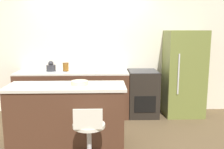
# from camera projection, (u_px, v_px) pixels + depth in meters

# --- Properties ---
(ground_plane) EXTENTS (14.00, 14.00, 0.00)m
(ground_plane) POSITION_uv_depth(u_px,v_px,m) (89.00, 121.00, 4.74)
(ground_plane) COLOR brown
(wall_back) EXTENTS (8.00, 0.06, 2.60)m
(wall_back) POSITION_uv_depth(u_px,v_px,m) (90.00, 50.00, 5.20)
(wall_back) COLOR silver
(wall_back) RESTS_ON ground_plane
(back_counter) EXTENTS (2.19, 0.64, 0.91)m
(back_counter) POSITION_uv_depth(u_px,v_px,m) (73.00, 94.00, 4.99)
(back_counter) COLOR #4C2D1E
(back_counter) RESTS_ON ground_plane
(kitchen_island) EXTENTS (1.75, 0.66, 0.91)m
(kitchen_island) POSITION_uv_depth(u_px,v_px,m) (67.00, 114.00, 3.75)
(kitchen_island) COLOR #4C2D1E
(kitchen_island) RESTS_ON ground_plane
(oven_range) EXTENTS (0.59, 0.66, 0.91)m
(oven_range) POSITION_uv_depth(u_px,v_px,m) (143.00, 93.00, 5.03)
(oven_range) COLOR black
(oven_range) RESTS_ON ground_plane
(refrigerator) EXTENTS (0.75, 0.66, 1.70)m
(refrigerator) POSITION_uv_depth(u_px,v_px,m) (184.00, 73.00, 4.99)
(refrigerator) COLOR olive
(refrigerator) RESTS_ON ground_plane
(stool_chair) EXTENTS (0.41, 0.41, 0.79)m
(stool_chair) POSITION_uv_depth(u_px,v_px,m) (89.00, 136.00, 3.15)
(stool_chair) COLOR #B7B7BC
(stool_chair) RESTS_ON ground_plane
(kettle) EXTENTS (0.18, 0.18, 0.20)m
(kettle) POSITION_uv_depth(u_px,v_px,m) (51.00, 67.00, 4.91)
(kettle) COLOR #333338
(kettle) RESTS_ON back_counter
(mixing_bowl) EXTENTS (0.27, 0.27, 0.10)m
(mixing_bowl) POSITION_uv_depth(u_px,v_px,m) (91.00, 68.00, 4.94)
(mixing_bowl) COLOR white
(mixing_bowl) RESTS_ON back_counter
(canister_jar) EXTENTS (0.12, 0.12, 0.16)m
(canister_jar) POSITION_uv_depth(u_px,v_px,m) (66.00, 67.00, 4.92)
(canister_jar) COLOR brown
(canister_jar) RESTS_ON back_counter
(fruit_bowl) EXTENTS (0.25, 0.25, 0.06)m
(fruit_bowl) POSITION_uv_depth(u_px,v_px,m) (79.00, 83.00, 3.71)
(fruit_bowl) COLOR beige
(fruit_bowl) RESTS_ON kitchen_island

